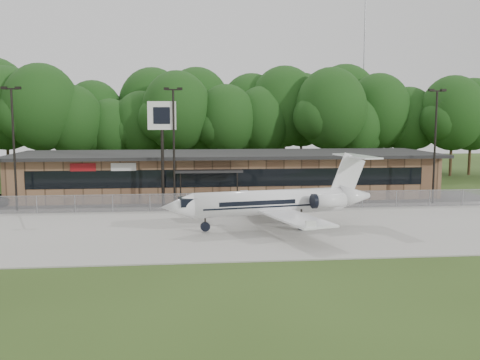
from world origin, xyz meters
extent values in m
plane|color=#2C4017|center=(0.00, 0.00, 0.00)|extent=(160.00, 160.00, 0.00)
cube|color=#9E9B93|center=(0.00, 8.00, 0.04)|extent=(64.00, 18.00, 0.08)
cube|color=#383835|center=(0.00, 19.50, 0.03)|extent=(50.00, 9.00, 0.06)
cube|color=#8A6445|center=(0.00, 24.00, 2.00)|extent=(40.00, 10.00, 4.00)
cube|color=black|center=(0.00, 18.98, 2.30)|extent=(36.00, 0.08, 1.60)
cube|color=black|center=(0.00, 23.50, 4.15)|extent=(41.00, 11.50, 0.30)
cube|color=black|center=(-2.00, 18.40, 3.00)|extent=(6.00, 1.60, 0.20)
cube|color=maroon|center=(-13.00, 18.95, 3.40)|extent=(2.20, 0.06, 0.70)
cube|color=silver|center=(-9.50, 18.95, 3.40)|extent=(2.20, 0.06, 0.70)
cube|color=gray|center=(0.00, 15.00, 0.75)|extent=(46.00, 0.03, 1.50)
cube|color=gray|center=(0.00, 15.00, 1.50)|extent=(46.00, 0.04, 0.04)
cylinder|color=gray|center=(22.00, 48.00, 12.50)|extent=(0.20, 0.20, 25.00)
cylinder|color=black|center=(-18.00, 16.50, 5.00)|extent=(0.18, 0.18, 10.00)
cube|color=black|center=(-18.00, 16.50, 10.05)|extent=(1.20, 0.12, 0.12)
cube|color=black|center=(-18.55, 16.50, 10.12)|extent=(0.45, 0.30, 0.22)
cube|color=black|center=(-17.45, 16.50, 10.12)|extent=(0.45, 0.30, 0.22)
cylinder|color=black|center=(-5.00, 16.50, 5.00)|extent=(0.18, 0.18, 10.00)
cube|color=black|center=(-5.00, 16.50, 10.05)|extent=(1.20, 0.12, 0.12)
cube|color=black|center=(-5.55, 16.50, 10.12)|extent=(0.45, 0.30, 0.22)
cube|color=black|center=(-4.45, 16.50, 10.12)|extent=(0.45, 0.30, 0.22)
cylinder|color=black|center=(18.00, 16.50, 5.00)|extent=(0.18, 0.18, 10.00)
cube|color=black|center=(18.00, 16.50, 10.05)|extent=(1.20, 0.12, 0.12)
cube|color=black|center=(17.45, 16.50, 10.12)|extent=(0.45, 0.30, 0.22)
cube|color=black|center=(18.55, 16.50, 10.12)|extent=(0.45, 0.30, 0.22)
cylinder|color=white|center=(1.67, 7.30, 1.83)|extent=(10.91, 3.64, 1.72)
cone|color=white|center=(-4.69, 6.14, 1.83)|extent=(2.43, 2.08, 1.72)
cone|color=white|center=(8.13, 8.49, 1.99)|extent=(2.64, 2.12, 1.72)
cube|color=white|center=(2.84, 3.90, 1.35)|extent=(3.50, 6.79, 0.13)
cube|color=white|center=(1.56, 10.90, 1.35)|extent=(3.50, 6.79, 0.13)
cylinder|color=white|center=(5.73, 6.68, 1.99)|extent=(2.51, 1.38, 0.97)
cylinder|color=white|center=(5.24, 9.33, 1.99)|extent=(2.51, 1.38, 0.97)
cube|color=white|center=(7.60, 8.39, 3.56)|extent=(2.63, 0.63, 3.24)
cube|color=white|center=(8.24, 8.51, 4.90)|extent=(2.27, 5.13, 0.11)
cube|color=black|center=(-3.95, 6.28, 2.13)|extent=(1.29, 1.47, 0.54)
cube|color=black|center=(3.58, 7.65, 0.38)|extent=(1.31, 2.70, 0.75)
cylinder|color=black|center=(-2.78, 6.49, 0.38)|extent=(0.75, 0.75, 0.24)
cylinder|color=black|center=(-5.98, 16.80, 4.33)|extent=(0.28, 0.28, 8.66)
cube|color=silver|center=(-5.98, 16.80, 7.91)|extent=(2.40, 0.47, 2.38)
cube|color=black|center=(-5.99, 16.66, 7.91)|extent=(1.41, 0.16, 1.41)
camera|label=1|loc=(-4.07, -28.85, 7.80)|focal=40.00mm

